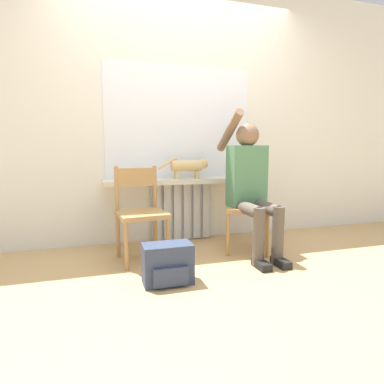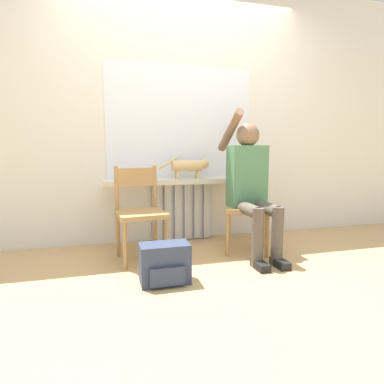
{
  "view_description": "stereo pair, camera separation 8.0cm",
  "coord_description": "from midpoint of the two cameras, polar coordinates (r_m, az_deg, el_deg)",
  "views": [
    {
      "loc": [
        -0.86,
        -2.11,
        0.96
      ],
      "look_at": [
        0.0,
        0.75,
        0.57
      ],
      "focal_mm": 30.0,
      "sensor_mm": 36.0,
      "label": 1
    },
    {
      "loc": [
        -0.78,
        -2.13,
        0.96
      ],
      "look_at": [
        0.0,
        0.75,
        0.57
      ],
      "focal_mm": 30.0,
      "sensor_mm": 36.0,
      "label": 2
    }
  ],
  "objects": [
    {
      "name": "radiator",
      "position": [
        3.43,
        -1.08,
        -3.43
      ],
      "size": [
        0.64,
        0.08,
        0.62
      ],
      "color": "silver",
      "rests_on": "ground_plane"
    },
    {
      "name": "cat",
      "position": [
        3.27,
        0.37,
        4.69
      ],
      "size": [
        0.53,
        0.11,
        0.23
      ],
      "color": "#DBB77A",
      "rests_on": "windowsill"
    },
    {
      "name": "chair_right",
      "position": [
        3.1,
        10.47,
        -2.46
      ],
      "size": [
        0.52,
        0.52,
        0.82
      ],
      "rotation": [
        0.0,
        0.0,
        -0.41
      ],
      "color": "#B2844C",
      "rests_on": "ground_plane"
    },
    {
      "name": "person",
      "position": [
        2.97,
        11.21,
        1.69
      ],
      "size": [
        0.36,
        0.97,
        1.32
      ],
      "color": "brown",
      "rests_on": "ground_plane"
    },
    {
      "name": "backpack",
      "position": [
        2.37,
        -3.85,
        -12.62
      ],
      "size": [
        0.35,
        0.23,
        0.29
      ],
      "color": "#333D56",
      "rests_on": "ground_plane"
    },
    {
      "name": "windowsill",
      "position": [
        3.31,
        -0.75,
        1.98
      ],
      "size": [
        1.6,
        0.26,
        0.05
      ],
      "color": "beige",
      "rests_on": "radiator"
    },
    {
      "name": "window_glass",
      "position": [
        3.42,
        -1.3,
        12.2
      ],
      "size": [
        1.54,
        0.01,
        1.15
      ],
      "color": "white",
      "rests_on": "windowsill"
    },
    {
      "name": "wall_with_window",
      "position": [
        3.47,
        -1.45,
        13.98
      ],
      "size": [
        7.0,
        0.06,
        2.7
      ],
      "color": "white",
      "rests_on": "ground_plane"
    },
    {
      "name": "ground_plane",
      "position": [
        2.46,
        5.71,
        -15.44
      ],
      "size": [
        12.0,
        12.0,
        0.0
      ],
      "primitive_type": "plane",
      "color": "tan"
    },
    {
      "name": "chair_left",
      "position": [
        2.82,
        -8.43,
        -3.4
      ],
      "size": [
        0.44,
        0.44,
        0.82
      ],
      "rotation": [
        0.0,
        0.0,
        0.12
      ],
      "color": "#B2844C",
      "rests_on": "ground_plane"
    }
  ]
}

